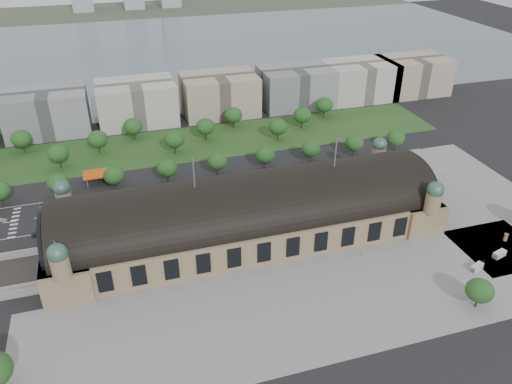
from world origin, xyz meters
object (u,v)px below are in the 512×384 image
object	(u,v)px
parked_car_0	(38,233)
bus_east	(273,192)
traffic_car_5	(293,177)
advertising_column	(506,237)
traffic_car_1	(2,220)
van_south	(476,268)
traffic_car_6	(343,173)
petrol_station	(101,174)
parked_car_6	(146,221)
traffic_car_4	(231,195)
van_east	(499,255)
parked_car_3	(157,215)
pedestrian_0	(362,254)
parked_car_2	(121,221)
parked_car_1	(62,235)
bus_mid	(283,185)
pedestrian_1	(484,261)
parked_car_5	(168,213)
bus_west	(204,203)
pedestrian_4	(469,287)
parked_car_4	(138,221)
traffic_car_2	(69,217)

from	to	relation	value
parked_car_0	bus_east	size ratio (longest dim) A/B	0.41
traffic_car_5	advertising_column	distance (m)	94.49
traffic_car_1	van_south	size ratio (longest dim) A/B	0.73
traffic_car_1	traffic_car_6	bearing A→B (deg)	-84.23
petrol_station	parked_car_6	bearing A→B (deg)	-70.07
traffic_car_4	van_east	distance (m)	111.07
traffic_car_5	van_south	size ratio (longest dim) A/B	0.86
traffic_car_6	parked_car_3	bearing A→B (deg)	-76.34
petrol_station	pedestrian_0	xyz separation A→B (m)	(90.91, -90.00, -2.13)
parked_car_2	parked_car_3	xyz separation A→B (m)	(14.59, 0.57, 0.04)
traffic_car_1	parked_car_1	distance (m)	30.52
bus_mid	pedestrian_1	bearing A→B (deg)	-149.94
parked_car_5	pedestrian_1	distance (m)	125.28
parked_car_2	bus_east	size ratio (longest dim) A/B	0.38
bus_west	pedestrian_4	size ratio (longest dim) A/B	5.67
parked_car_2	parked_car_4	distance (m)	6.86
parked_car_0	parked_car_6	world-z (taller)	parked_car_0
parked_car_3	pedestrian_0	bearing A→B (deg)	21.46
parked_car_1	parked_car_4	distance (m)	29.92
parked_car_3	bus_west	bearing A→B (deg)	62.44
bus_mid	pedestrian_4	size ratio (longest dim) A/B	6.63
bus_east	parked_car_1	bearing A→B (deg)	93.75
traffic_car_1	pedestrian_4	size ratio (longest dim) A/B	2.10
parked_car_1	petrol_station	bearing A→B (deg)	139.07
traffic_car_6	van_east	world-z (taller)	van_east
petrol_station	traffic_car_6	distance (m)	116.01
traffic_car_6	advertising_column	world-z (taller)	advertising_column
traffic_car_1	traffic_car_5	bearing A→B (deg)	-83.15
traffic_car_4	parked_car_4	size ratio (longest dim) A/B	1.00
traffic_car_4	pedestrian_0	xyz separation A→B (m)	(36.18, -56.37, 0.03)
traffic_car_5	bus_west	bearing A→B (deg)	97.55
pedestrian_0	bus_west	bearing A→B (deg)	111.51
parked_car_5	bus_east	world-z (taller)	bus_east
bus_east	bus_mid	bearing A→B (deg)	-51.26
parked_car_4	van_south	bearing A→B (deg)	39.28
pedestrian_0	pedestrian_4	bearing A→B (deg)	-68.27
traffic_car_2	traffic_car_6	xyz separation A→B (m)	(126.91, 2.58, -0.02)
parked_car_6	van_east	xyz separation A→B (m)	(123.34, -61.23, 0.35)
pedestrian_4	parked_car_2	bearing A→B (deg)	-57.87
parked_car_2	pedestrian_0	size ratio (longest dim) A/B	2.81
parked_car_6	pedestrian_0	bearing A→B (deg)	26.16
parked_car_6	advertising_column	xyz separation A→B (m)	(132.95, -53.31, 0.86)
bus_mid	pedestrian_0	distance (m)	57.85
parked_car_0	parked_car_2	distance (m)	32.47
parked_car_4	pedestrian_4	xyz separation A→B (m)	(104.28, -74.54, 0.23)
parked_car_0	parked_car_3	xyz separation A→B (m)	(47.06, 0.00, -0.11)
parked_car_4	parked_car_3	bearing A→B (deg)	87.07
traffic_car_6	bus_mid	bearing A→B (deg)	-75.99
parked_car_3	parked_car_4	size ratio (longest dim) A/B	0.90
advertising_column	pedestrian_0	bearing A→B (deg)	172.55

